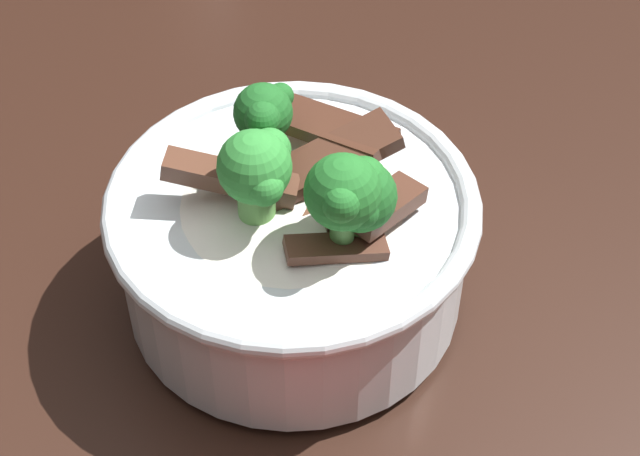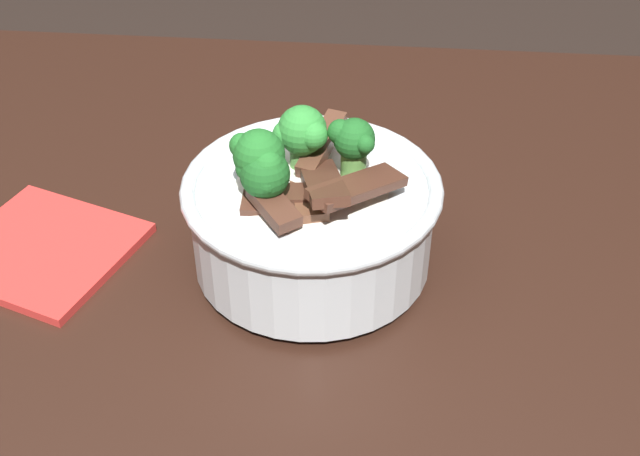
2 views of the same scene
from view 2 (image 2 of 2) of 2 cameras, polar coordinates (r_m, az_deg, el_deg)
The scene contains 3 objects.
dining_table at distance 0.73m, azimuth -13.09°, elevation -14.10°, with size 1.29×1.03×0.79m.
rice_bowl at distance 0.65m, azimuth -0.63°, elevation 1.22°, with size 0.20×0.20×0.14m.
folded_napkin at distance 0.73m, azimuth -18.57°, elevation -1.43°, with size 0.14×0.13×0.01m, color red.
Camera 2 is at (-0.20, 0.41, 1.24)m, focal length 46.37 mm.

